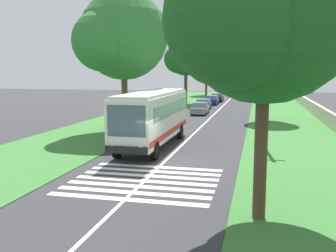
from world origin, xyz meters
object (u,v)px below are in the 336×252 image
at_px(coach_bus, 153,115).
at_px(roadside_tree_left_0, 206,58).
at_px(trailing_car_2, 212,100).
at_px(trailing_car_1, 203,105).
at_px(roadside_tree_right_1, 265,60).
at_px(trailing_car_3, 217,98).
at_px(roadside_tree_left_2, 121,38).
at_px(roadside_tree_left_1, 184,58).
at_px(utility_pole, 262,80).
at_px(roadside_tree_right_2, 260,16).
at_px(roadside_tree_right_0, 259,68).
at_px(trailing_car_0, 200,109).

bearing_deg(coach_bus, roadside_tree_left_0, 4.17).
xyz_separation_m(coach_bus, trailing_car_2, (34.63, 0.05, -1.48)).
relative_size(trailing_car_1, roadside_tree_right_1, 0.48).
height_order(trailing_car_3, roadside_tree_left_2, roadside_tree_left_2).
relative_size(trailing_car_3, roadside_tree_left_2, 0.36).
relative_size(trailing_car_2, roadside_tree_left_2, 0.36).
distance_m(roadside_tree_left_1, utility_pole, 34.26).
height_order(roadside_tree_right_2, utility_pole, roadside_tree_right_2).
xyz_separation_m(roadside_tree_right_0, roadside_tree_right_2, (-67.66, -0.00, 1.19)).
xyz_separation_m(roadside_tree_left_1, roadside_tree_right_1, (-18.64, -12.09, -0.98)).
height_order(trailing_car_2, roadside_tree_right_0, roadside_tree_right_0).
bearing_deg(roadside_tree_right_0, utility_pole, -179.74).
distance_m(roadside_tree_left_2, roadside_tree_right_2, 21.70).
height_order(trailing_car_2, roadside_tree_right_1, roadside_tree_right_1).
relative_size(trailing_car_3, roadside_tree_right_1, 0.48).
bearing_deg(roadside_tree_left_2, roadside_tree_left_1, -0.08).
bearing_deg(roadside_tree_left_2, coach_bus, -145.32).
relative_size(trailing_car_0, roadside_tree_left_1, 0.41).
bearing_deg(roadside_tree_right_2, trailing_car_1, 10.60).
height_order(roadside_tree_left_0, roadside_tree_right_2, roadside_tree_left_0).
bearing_deg(roadside_tree_right_0, trailing_car_1, 166.50).
bearing_deg(roadside_tree_right_0, roadside_tree_right_2, -180.00).
bearing_deg(trailing_car_3, roadside_tree_right_0, -23.51).
distance_m(trailing_car_3, roadside_tree_left_1, 9.61).
relative_size(roadside_tree_left_1, roadside_tree_left_2, 0.88).
bearing_deg(trailing_car_0, roadside_tree_left_2, 161.17).
bearing_deg(trailing_car_1, roadside_tree_left_1, 25.66).
bearing_deg(roadside_tree_right_1, utility_pole, 178.35).
height_order(trailing_car_1, trailing_car_3, same).
xyz_separation_m(trailing_car_0, roadside_tree_right_1, (-3.96, -7.35, 5.58)).
distance_m(roadside_tree_right_0, roadside_tree_right_2, 67.67).
bearing_deg(roadside_tree_left_1, trailing_car_1, -154.34).
bearing_deg(utility_pole, coach_bus, 115.30).
distance_m(trailing_car_2, roadside_tree_right_1, 20.15).
distance_m(trailing_car_0, utility_pole, 19.13).
height_order(coach_bus, roadside_tree_left_0, roadside_tree_left_0).
bearing_deg(trailing_car_1, roadside_tree_right_1, -141.07).
distance_m(trailing_car_3, utility_pole, 38.08).
bearing_deg(trailing_car_2, roadside_tree_left_2, 170.63).
distance_m(roadside_tree_left_0, roadside_tree_left_1, 22.78).
bearing_deg(trailing_car_0, trailing_car_3, -0.03).
relative_size(coach_bus, trailing_car_0, 2.60).
bearing_deg(trailing_car_2, roadside_tree_right_1, -157.13).
relative_size(trailing_car_1, roadside_tree_left_0, 0.38).
bearing_deg(roadside_tree_right_0, roadside_tree_left_0, 78.85).
relative_size(trailing_car_3, roadside_tree_right_2, 0.42).
relative_size(trailing_car_0, trailing_car_3, 1.00).
height_order(trailing_car_0, trailing_car_1, same).
bearing_deg(trailing_car_3, roadside_tree_left_1, 137.36).
relative_size(trailing_car_0, utility_pole, 0.50).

